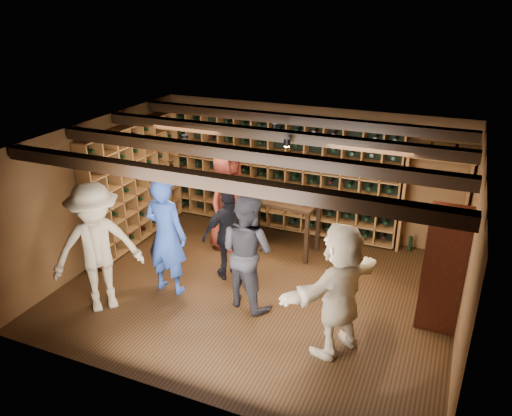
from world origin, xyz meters
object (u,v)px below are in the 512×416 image
at_px(guest_khaki, 97,248).
at_px(display_cabinet, 443,271).
at_px(man_blue_shirt, 166,236).
at_px(guest_red_floral, 227,198).
at_px(guest_woman_black, 230,234).
at_px(guest_beige, 340,290).
at_px(tasting_table, 281,206).
at_px(man_grey_suit, 247,251).

bearing_deg(guest_khaki, display_cabinet, -28.93).
bearing_deg(man_blue_shirt, guest_khaki, 52.86).
xyz_separation_m(guest_red_floral, guest_woman_black, (0.53, -1.01, -0.16)).
relative_size(guest_beige, tasting_table, 1.33).
xyz_separation_m(man_grey_suit, guest_beige, (1.53, -0.53, 0.01)).
distance_m(display_cabinet, man_blue_shirt, 4.10).
xyz_separation_m(display_cabinet, man_grey_suit, (-2.71, -0.61, 0.05)).
bearing_deg(guest_beige, guest_red_floral, -100.34).
relative_size(guest_red_floral, guest_woman_black, 1.21).
bearing_deg(guest_red_floral, tasting_table, -67.13).
bearing_deg(man_blue_shirt, tasting_table, -118.43).
height_order(display_cabinet, guest_red_floral, guest_red_floral).
distance_m(man_blue_shirt, tasting_table, 2.31).
distance_m(guest_red_floral, tasting_table, 1.00).
distance_m(display_cabinet, man_grey_suit, 2.78).
height_order(guest_red_floral, tasting_table, guest_red_floral).
bearing_deg(display_cabinet, guest_khaki, -161.75).
bearing_deg(man_grey_suit, man_blue_shirt, 23.72).
distance_m(guest_woman_black, guest_khaki, 2.09).
bearing_deg(man_blue_shirt, guest_woman_black, -132.28).
xyz_separation_m(display_cabinet, guest_beige, (-1.19, -1.14, 0.07)).
distance_m(guest_red_floral, guest_beige, 3.41).
height_order(guest_beige, tasting_table, guest_beige).
xyz_separation_m(guest_woman_black, guest_beige, (2.11, -1.15, 0.13)).
height_order(display_cabinet, man_blue_shirt, man_blue_shirt).
bearing_deg(guest_woman_black, man_blue_shirt, 0.33).
bearing_deg(tasting_table, man_blue_shirt, -116.35).
distance_m(display_cabinet, tasting_table, 3.12).
relative_size(display_cabinet, tasting_table, 1.26).
bearing_deg(guest_red_floral, guest_woman_black, -142.35).
relative_size(display_cabinet, guest_beige, 0.95).
xyz_separation_m(man_blue_shirt, guest_beige, (2.84, -0.40, -0.04)).
bearing_deg(tasting_table, guest_red_floral, -162.88).
xyz_separation_m(display_cabinet, tasting_table, (-2.86, 1.25, 0.03)).
xyz_separation_m(display_cabinet, guest_khaki, (-4.69, -1.54, 0.15)).
distance_m(man_blue_shirt, man_grey_suit, 1.32).
xyz_separation_m(man_blue_shirt, tasting_table, (1.17, 1.98, -0.08)).
relative_size(display_cabinet, guest_woman_black, 1.10).
distance_m(guest_red_floral, guest_woman_black, 1.16).
bearing_deg(tasting_table, display_cabinet, -19.36).
relative_size(man_blue_shirt, guest_woman_black, 1.21).
distance_m(display_cabinet, guest_beige, 1.65).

